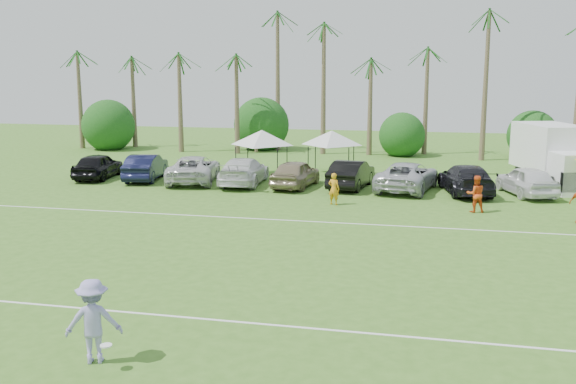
# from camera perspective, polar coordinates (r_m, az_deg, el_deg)

# --- Properties ---
(ground) EXTENTS (120.00, 120.00, 0.00)m
(ground) POSITION_cam_1_polar(r_m,az_deg,el_deg) (17.24, -17.69, -12.48)
(ground) COLOR #3F6F21
(ground) RESTS_ON ground
(field_lines) EXTENTS (80.00, 12.10, 0.01)m
(field_lines) POSITION_cam_1_polar(r_m,az_deg,el_deg) (24.05, -8.08, -5.43)
(field_lines) COLOR white
(field_lines) RESTS_ON ground
(palm_tree_0) EXTENTS (2.40, 2.40, 8.90)m
(palm_tree_0) POSITION_cam_1_polar(r_m,az_deg,el_deg) (59.83, -18.13, 10.94)
(palm_tree_0) COLOR brown
(palm_tree_0) RESTS_ON ground
(palm_tree_1) EXTENTS (2.40, 2.40, 9.90)m
(palm_tree_1) POSITION_cam_1_polar(r_m,az_deg,el_deg) (57.48, -13.79, 12.06)
(palm_tree_1) COLOR brown
(palm_tree_1) RESTS_ON ground
(palm_tree_2) EXTENTS (2.40, 2.40, 10.90)m
(palm_tree_2) POSITION_cam_1_polar(r_m,az_deg,el_deg) (55.50, -9.07, 13.18)
(palm_tree_2) COLOR brown
(palm_tree_2) RESTS_ON ground
(palm_tree_3) EXTENTS (2.40, 2.40, 11.90)m
(palm_tree_3) POSITION_cam_1_polar(r_m,az_deg,el_deg) (54.21, -5.04, 14.23)
(palm_tree_3) COLOR brown
(palm_tree_3) RESTS_ON ground
(palm_tree_4) EXTENTS (2.40, 2.40, 8.90)m
(palm_tree_4) POSITION_cam_1_polar(r_m,az_deg,el_deg) (53.04, -0.78, 11.56)
(palm_tree_4) COLOR brown
(palm_tree_4) RESTS_ON ground
(palm_tree_5) EXTENTS (2.40, 2.40, 9.90)m
(palm_tree_5) POSITION_cam_1_polar(r_m,az_deg,el_deg) (52.28, 3.59, 12.51)
(palm_tree_5) COLOR brown
(palm_tree_5) RESTS_ON ground
(palm_tree_6) EXTENTS (2.40, 2.40, 10.90)m
(palm_tree_6) POSITION_cam_1_polar(r_m,az_deg,el_deg) (51.83, 8.09, 13.40)
(palm_tree_6) COLOR brown
(palm_tree_6) RESTS_ON ground
(palm_tree_7) EXTENTS (2.40, 2.40, 11.90)m
(palm_tree_7) POSITION_cam_1_polar(r_m,az_deg,el_deg) (51.71, 12.68, 14.20)
(palm_tree_7) COLOR brown
(palm_tree_7) RESTS_ON ground
(palm_tree_8) EXTENTS (2.40, 2.40, 8.90)m
(palm_tree_8) POSITION_cam_1_polar(r_m,az_deg,el_deg) (51.81, 18.20, 11.07)
(palm_tree_8) COLOR brown
(palm_tree_8) RESTS_ON ground
(palm_tree_9) EXTENTS (2.40, 2.40, 9.90)m
(palm_tree_9) POSITION_cam_1_polar(r_m,az_deg,el_deg) (52.53, 23.80, 11.64)
(palm_tree_9) COLOR brown
(palm_tree_9) RESTS_ON ground
(bush_tree_0) EXTENTS (4.00, 4.00, 4.00)m
(bush_tree_0) POSITION_cam_1_polar(r_m,az_deg,el_deg) (59.44, -14.82, 5.63)
(bush_tree_0) COLOR brown
(bush_tree_0) RESTS_ON ground
(bush_tree_1) EXTENTS (4.00, 4.00, 4.00)m
(bush_tree_1) POSITION_cam_1_polar(r_m,az_deg,el_deg) (54.71, -2.57, 5.57)
(bush_tree_1) COLOR brown
(bush_tree_1) RESTS_ON ground
(bush_tree_2) EXTENTS (4.00, 4.00, 4.00)m
(bush_tree_2) POSITION_cam_1_polar(r_m,az_deg,el_deg) (52.86, 10.14, 5.23)
(bush_tree_2) COLOR brown
(bush_tree_2) RESTS_ON ground
(bush_tree_3) EXTENTS (4.00, 4.00, 4.00)m
(bush_tree_3) POSITION_cam_1_polar(r_m,az_deg,el_deg) (53.37, 20.96, 4.75)
(bush_tree_3) COLOR brown
(bush_tree_3) RESTS_ON ground
(sideline_player_a) EXTENTS (0.68, 0.54, 1.63)m
(sideline_player_a) POSITION_cam_1_polar(r_m,az_deg,el_deg) (32.39, 4.10, 0.28)
(sideline_player_a) COLOR orange
(sideline_player_a) RESTS_ON ground
(sideline_player_b) EXTENTS (0.98, 0.83, 1.77)m
(sideline_player_b) POSITION_cam_1_polar(r_m,az_deg,el_deg) (31.85, 16.34, -0.17)
(sideline_player_b) COLOR #E24E19
(sideline_player_b) RESTS_ON ground
(box_truck) EXTENTS (4.44, 7.37, 3.57)m
(box_truck) POSITION_cam_1_polar(r_m,az_deg,el_deg) (40.66, 22.68, 3.16)
(box_truck) COLOR white
(box_truck) RESTS_ON ground
(canopy_tent_left) EXTENTS (4.21, 4.21, 3.41)m
(canopy_tent_left) POSITION_cam_1_polar(r_m,az_deg,el_deg) (41.60, -2.34, 5.52)
(canopy_tent_left) COLOR black
(canopy_tent_left) RESTS_ON ground
(canopy_tent_right) EXTENTS (4.07, 4.07, 3.30)m
(canopy_tent_right) POSITION_cam_1_polar(r_m,az_deg,el_deg) (42.32, 3.91, 5.47)
(canopy_tent_right) COLOR black
(canopy_tent_right) RESTS_ON ground
(frisbee_player) EXTENTS (1.47, 1.16, 1.99)m
(frisbee_player) POSITION_cam_1_polar(r_m,az_deg,el_deg) (15.65, -16.92, -10.92)
(frisbee_player) COLOR #9991CE
(frisbee_player) RESTS_ON ground
(parked_car_0) EXTENTS (2.42, 4.92, 1.61)m
(parked_car_0) POSITION_cam_1_polar(r_m,az_deg,el_deg) (42.10, -16.54, 2.25)
(parked_car_0) COLOR black
(parked_car_0) RESTS_ON ground
(parked_car_1) EXTENTS (2.52, 5.12, 1.61)m
(parked_car_1) POSITION_cam_1_polar(r_m,az_deg,el_deg) (40.73, -12.53, 2.17)
(parked_car_1) COLOR #121533
(parked_car_1) RESTS_ON ground
(parked_car_2) EXTENTS (3.77, 6.22, 1.61)m
(parked_car_2) POSITION_cam_1_polar(r_m,az_deg,el_deg) (39.41, -8.37, 2.04)
(parked_car_2) COLOR silver
(parked_car_2) RESTS_ON ground
(parked_car_3) EXTENTS (2.59, 5.68, 1.61)m
(parked_car_3) POSITION_cam_1_polar(r_m,az_deg,el_deg) (38.26, -3.96, 1.87)
(parked_car_3) COLOR silver
(parked_car_3) RESTS_ON ground
(parked_car_4) EXTENTS (2.43, 4.92, 1.61)m
(parked_car_4) POSITION_cam_1_polar(r_m,az_deg,el_deg) (37.29, 0.67, 1.67)
(parked_car_4) COLOR gray
(parked_car_4) RESTS_ON ground
(parked_car_5) EXTENTS (2.36, 5.08, 1.61)m
(parked_car_5) POSITION_cam_1_polar(r_m,az_deg,el_deg) (37.23, 5.64, 1.60)
(parked_car_5) COLOR black
(parked_car_5) RESTS_ON ground
(parked_car_6) EXTENTS (3.74, 6.21, 1.61)m
(parked_car_6) POSITION_cam_1_polar(r_m,az_deg,el_deg) (36.92, 10.55, 1.39)
(parked_car_6) COLOR #B6B7BC
(parked_car_6) RESTS_ON ground
(parked_car_7) EXTENTS (3.26, 5.88, 1.61)m
(parked_car_7) POSITION_cam_1_polar(r_m,az_deg,el_deg) (36.67, 15.53, 1.12)
(parked_car_7) COLOR black
(parked_car_7) RESTS_ON ground
(parked_car_8) EXTENTS (3.22, 5.09, 1.61)m
(parked_car_8) POSITION_cam_1_polar(r_m,az_deg,el_deg) (37.14, 20.44, 0.95)
(parked_car_8) COLOR white
(parked_car_8) RESTS_ON ground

